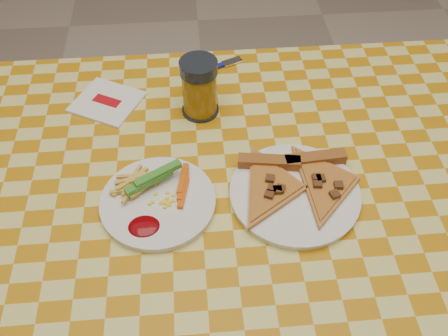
{
  "coord_description": "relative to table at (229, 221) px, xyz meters",
  "views": [
    {
      "loc": [
        -0.06,
        -0.54,
        1.46
      ],
      "look_at": [
        -0.01,
        0.05,
        0.78
      ],
      "focal_mm": 40.0,
      "sensor_mm": 36.0,
      "label": 1
    }
  ],
  "objects": [
    {
      "name": "pizza_slices",
      "position": [
        0.12,
        0.01,
        0.09
      ],
      "size": [
        0.26,
        0.24,
        0.02
      ],
      "color": "#BF793B",
      "rests_on": "plate_right"
    },
    {
      "name": "fries_veggies",
      "position": [
        -0.13,
        0.01,
        0.1
      ],
      "size": [
        0.16,
        0.15,
        0.04
      ],
      "color": "#F1DD4C",
      "rests_on": "plate_left"
    },
    {
      "name": "drink_glass",
      "position": [
        -0.04,
        0.23,
        0.13
      ],
      "size": [
        0.08,
        0.08,
        0.12
      ],
      "color": "black",
      "rests_on": "table"
    },
    {
      "name": "plate_left",
      "position": [
        -0.13,
        -0.01,
        0.08
      ],
      "size": [
        0.26,
        0.26,
        0.01
      ],
      "primitive_type": "cylinder",
      "rotation": [
        0.0,
        0.0,
        -0.4
      ],
      "color": "white",
      "rests_on": "table"
    },
    {
      "name": "plate_right",
      "position": [
        0.12,
        -0.01,
        0.08
      ],
      "size": [
        0.27,
        0.27,
        0.01
      ],
      "primitive_type": "cylinder",
      "rotation": [
        0.0,
        0.0,
        0.23
      ],
      "color": "white",
      "rests_on": "table"
    },
    {
      "name": "table",
      "position": [
        0.0,
        0.0,
        0.0
      ],
      "size": [
        1.28,
        0.88,
        0.76
      ],
      "color": "white",
      "rests_on": "ground"
    },
    {
      "name": "napkin",
      "position": [
        -0.24,
        0.27,
        0.08
      ],
      "size": [
        0.17,
        0.16,
        0.01
      ],
      "rotation": [
        0.0,
        0.0,
        -0.49
      ],
      "color": "white",
      "rests_on": "table"
    },
    {
      "name": "fork",
      "position": [
        -0.0,
        0.37,
        0.08
      ],
      "size": [
        0.14,
        0.07,
        0.01
      ],
      "rotation": [
        0.0,
        0.0,
        0.41
      ],
      "color": "navy",
      "rests_on": "table"
    }
  ]
}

